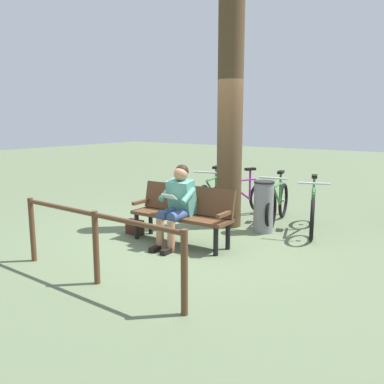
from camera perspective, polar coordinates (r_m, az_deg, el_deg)
name	(u,v)px	position (r m, az deg, el deg)	size (l,w,h in m)	color
ground_plane	(190,241)	(6.32, -0.29, -6.92)	(40.00, 40.00, 0.00)	#566647
bench	(183,210)	(6.14, -1.21, -2.53)	(1.61, 0.52, 0.87)	#51331E
person_reading	(178,202)	(5.97, -2.03, -1.35)	(0.50, 0.77, 1.20)	#4C8C7A
handbag	(135,227)	(6.73, -8.00, -4.88)	(0.30, 0.14, 0.24)	#3F1E14
tree_trunk	(230,117)	(7.02, 5.35, 10.38)	(0.43, 0.43, 3.77)	#4C3823
litter_bin	(263,207)	(6.83, 9.96, -2.04)	(0.34, 0.34, 0.86)	slate
bicycle_black	(313,211)	(7.04, 16.51, -2.53)	(0.66, 1.61, 0.94)	black
bicycle_silver	(278,204)	(7.44, 11.87, -1.64)	(0.52, 1.66, 0.94)	black
bicycle_purple	(242,198)	(7.87, 7.02, -0.86)	(0.75, 1.56, 0.94)	black
bicycle_blue	(213,196)	(8.03, 2.92, -0.57)	(0.55, 1.65, 0.94)	black
railing_fence	(95,235)	(4.72, -13.35, -5.87)	(2.60, 0.13, 0.85)	#51331E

